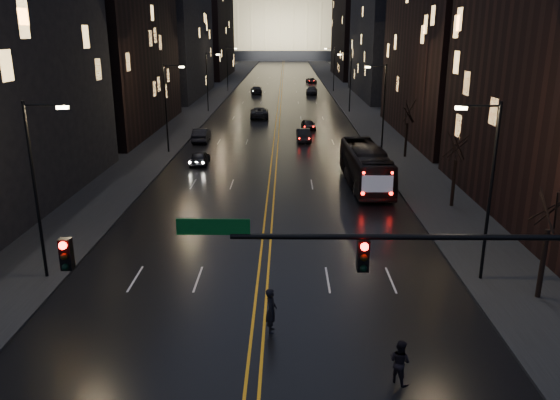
{
  "coord_description": "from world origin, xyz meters",
  "views": [
    {
      "loc": [
        1.16,
        -15.24,
        12.06
      ],
      "look_at": [
        0.85,
        12.29,
        3.54
      ],
      "focal_mm": 35.0,
      "sensor_mm": 36.0,
      "label": 1
    }
  ],
  "objects_px": {
    "bus": "(365,166)",
    "oncoming_car_a": "(200,158)",
    "oncoming_car_b": "(201,135)",
    "receding_car_a": "(304,135)",
    "traffic_signal": "(442,271)",
    "pedestrian_b": "(400,362)",
    "pedestrian_a": "(271,311)"
  },
  "relations": [
    {
      "from": "pedestrian_a",
      "to": "pedestrian_b",
      "type": "bearing_deg",
      "value": -127.06
    },
    {
      "from": "oncoming_car_b",
      "to": "pedestrian_b",
      "type": "xyz_separation_m",
      "value": [
        13.73,
        -44.61,
        0.06
      ]
    },
    {
      "from": "bus",
      "to": "receding_car_a",
      "type": "distance_m",
      "value": 19.15
    },
    {
      "from": "pedestrian_b",
      "to": "traffic_signal",
      "type": "bearing_deg",
      "value": 159.35
    },
    {
      "from": "receding_car_a",
      "to": "pedestrian_a",
      "type": "height_order",
      "value": "pedestrian_a"
    },
    {
      "from": "oncoming_car_b",
      "to": "bus",
      "type": "bearing_deg",
      "value": 130.81
    },
    {
      "from": "traffic_signal",
      "to": "oncoming_car_b",
      "type": "height_order",
      "value": "traffic_signal"
    },
    {
      "from": "traffic_signal",
      "to": "pedestrian_b",
      "type": "height_order",
      "value": "traffic_signal"
    },
    {
      "from": "bus",
      "to": "oncoming_car_b",
      "type": "relative_size",
      "value": 2.45
    },
    {
      "from": "receding_car_a",
      "to": "pedestrian_b",
      "type": "xyz_separation_m",
      "value": [
        2.05,
        -44.81,
        0.14
      ]
    },
    {
      "from": "oncoming_car_b",
      "to": "pedestrian_a",
      "type": "height_order",
      "value": "pedestrian_a"
    },
    {
      "from": "bus",
      "to": "pedestrian_b",
      "type": "height_order",
      "value": "bus"
    },
    {
      "from": "oncoming_car_a",
      "to": "oncoming_car_b",
      "type": "height_order",
      "value": "oncoming_car_b"
    },
    {
      "from": "oncoming_car_b",
      "to": "pedestrian_a",
      "type": "relative_size",
      "value": 2.41
    },
    {
      "from": "oncoming_car_b",
      "to": "receding_car_a",
      "type": "xyz_separation_m",
      "value": [
        11.68,
        0.2,
        -0.08
      ]
    },
    {
      "from": "oncoming_car_a",
      "to": "receding_car_a",
      "type": "xyz_separation_m",
      "value": [
        10.15,
        11.46,
        0.02
      ]
    },
    {
      "from": "oncoming_car_a",
      "to": "pedestrian_b",
      "type": "bearing_deg",
      "value": 110.17
    },
    {
      "from": "bus",
      "to": "oncoming_car_b",
      "type": "bearing_deg",
      "value": 129.47
    },
    {
      "from": "pedestrian_b",
      "to": "pedestrian_a",
      "type": "bearing_deg",
      "value": 10.43
    },
    {
      "from": "bus",
      "to": "oncoming_car_a",
      "type": "height_order",
      "value": "bus"
    },
    {
      "from": "oncoming_car_b",
      "to": "receding_car_a",
      "type": "bearing_deg",
      "value": -179.38
    },
    {
      "from": "receding_car_a",
      "to": "pedestrian_b",
      "type": "bearing_deg",
      "value": -89.98
    },
    {
      "from": "bus",
      "to": "oncoming_car_a",
      "type": "xyz_separation_m",
      "value": [
        -14.58,
        7.15,
        -0.93
      ]
    },
    {
      "from": "pedestrian_a",
      "to": "pedestrian_b",
      "type": "xyz_separation_m",
      "value": [
        4.66,
        -3.39,
        -0.14
      ]
    },
    {
      "from": "traffic_signal",
      "to": "receding_car_a",
      "type": "bearing_deg",
      "value": 93.37
    },
    {
      "from": "pedestrian_b",
      "to": "bus",
      "type": "bearing_deg",
      "value": -48.69
    },
    {
      "from": "receding_car_a",
      "to": "bus",
      "type": "bearing_deg",
      "value": -79.21
    },
    {
      "from": "oncoming_car_a",
      "to": "receding_car_a",
      "type": "distance_m",
      "value": 15.31
    },
    {
      "from": "oncoming_car_a",
      "to": "pedestrian_b",
      "type": "xyz_separation_m",
      "value": [
        12.21,
        -33.35,
        0.16
      ]
    },
    {
      "from": "oncoming_car_b",
      "to": "pedestrian_a",
      "type": "bearing_deg",
      "value": 102.03
    },
    {
      "from": "receding_car_a",
      "to": "pedestrian_a",
      "type": "relative_size",
      "value": 2.17
    },
    {
      "from": "bus",
      "to": "oncoming_car_b",
      "type": "xyz_separation_m",
      "value": [
        -16.11,
        18.41,
        -0.84
      ]
    }
  ]
}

